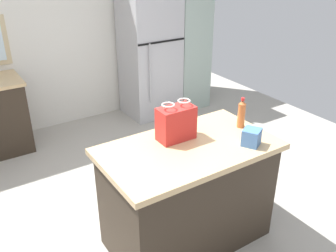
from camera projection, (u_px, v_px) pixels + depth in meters
The scene contains 8 objects.
ground at pixel (143, 222), 3.46m from camera, with size 6.78×6.78×0.00m, color #ADA89E.
back_wall at pixel (41, 26), 4.75m from camera, with size 5.65×0.13×2.77m.
kitchen_island at pixel (188, 194), 3.07m from camera, with size 1.39×0.81×0.93m.
refrigerator at pixel (150, 53), 5.32m from camera, with size 0.75×0.69×1.86m.
tall_cabinet at pixel (187, 40), 5.60m from camera, with size 0.51×0.61×2.07m.
shopping_bag at pixel (176, 123), 2.91m from camera, with size 0.30×0.16×0.32m.
small_box at pixel (251, 137), 2.86m from camera, with size 0.13×0.13×0.13m, color #4775B7.
bottle at pixel (241, 114), 3.12m from camera, with size 0.06×0.06×0.27m.
Camera 1 is at (-1.28, -2.39, 2.33)m, focal length 39.53 mm.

